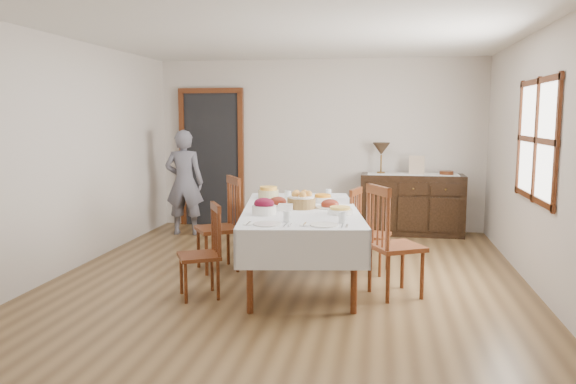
% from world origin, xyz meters
% --- Properties ---
extents(ground, '(6.00, 6.00, 0.00)m').
position_xyz_m(ground, '(0.00, 0.00, 0.00)').
color(ground, brown).
extents(room_shell, '(5.02, 6.02, 2.65)m').
position_xyz_m(room_shell, '(-0.15, 0.42, 1.64)').
color(room_shell, white).
rests_on(room_shell, ground).
extents(dining_table, '(1.51, 2.44, 0.79)m').
position_xyz_m(dining_table, '(0.14, 0.08, 0.69)').
color(dining_table, silver).
rests_on(dining_table, ground).
extents(chair_left_near, '(0.51, 0.51, 0.91)m').
position_xyz_m(chair_left_near, '(-0.71, -0.57, 0.46)').
color(chair_left_near, '#542611').
rests_on(chair_left_near, ground).
extents(chair_left_far, '(0.61, 0.61, 1.06)m').
position_xyz_m(chair_left_far, '(-0.81, 0.41, 0.54)').
color(chair_left_far, '#542611').
rests_on(chair_left_far, ground).
extents(chair_right_near, '(0.61, 0.61, 1.09)m').
position_xyz_m(chair_right_near, '(1.07, -0.27, 0.55)').
color(chair_right_near, '#542611').
rests_on(chair_right_near, ground).
extents(chair_right_far, '(0.48, 0.48, 0.94)m').
position_xyz_m(chair_right_far, '(0.81, 0.60, 0.47)').
color(chair_right_far, '#542611').
rests_on(chair_right_far, ground).
extents(sideboard, '(1.49, 0.54, 0.89)m').
position_xyz_m(sideboard, '(1.42, 2.72, 0.45)').
color(sideboard, black).
rests_on(sideboard, ground).
extents(person, '(0.55, 0.38, 1.65)m').
position_xyz_m(person, '(-1.89, 2.18, 0.82)').
color(person, slate).
rests_on(person, ground).
extents(bread_basket, '(0.30, 0.30, 0.19)m').
position_xyz_m(bread_basket, '(0.15, 0.08, 0.86)').
color(bread_basket, brown).
rests_on(bread_basket, dining_table).
extents(egg_basket, '(0.27, 0.27, 0.11)m').
position_xyz_m(egg_basket, '(0.09, 0.51, 0.83)').
color(egg_basket, black).
rests_on(egg_basket, dining_table).
extents(ham_platter_a, '(0.30, 0.30, 0.11)m').
position_xyz_m(ham_platter_a, '(-0.13, 0.23, 0.81)').
color(ham_platter_a, white).
rests_on(ham_platter_a, dining_table).
extents(ham_platter_b, '(0.31, 0.31, 0.11)m').
position_xyz_m(ham_platter_b, '(0.44, 0.14, 0.82)').
color(ham_platter_b, white).
rests_on(ham_platter_b, dining_table).
extents(beet_bowl, '(0.24, 0.24, 0.16)m').
position_xyz_m(beet_bowl, '(-0.16, -0.35, 0.86)').
color(beet_bowl, white).
rests_on(beet_bowl, dining_table).
extents(carrot_bowl, '(0.23, 0.23, 0.09)m').
position_xyz_m(carrot_bowl, '(0.32, 0.52, 0.83)').
color(carrot_bowl, white).
rests_on(carrot_bowl, dining_table).
extents(pineapple_bowl, '(0.24, 0.24, 0.14)m').
position_xyz_m(pineapple_bowl, '(-0.33, 0.72, 0.85)').
color(pineapple_bowl, '#D1C589').
rests_on(pineapple_bowl, dining_table).
extents(casserole_dish, '(0.25, 0.25, 0.07)m').
position_xyz_m(casserole_dish, '(0.57, -0.21, 0.82)').
color(casserole_dish, white).
rests_on(casserole_dish, dining_table).
extents(butter_dish, '(0.15, 0.11, 0.07)m').
position_xyz_m(butter_dish, '(0.01, -0.11, 0.82)').
color(butter_dish, white).
rests_on(butter_dish, dining_table).
extents(setting_left, '(0.44, 0.31, 0.10)m').
position_xyz_m(setting_left, '(0.02, -0.81, 0.81)').
color(setting_left, white).
rests_on(setting_left, dining_table).
extents(setting_right, '(0.44, 0.31, 0.10)m').
position_xyz_m(setting_right, '(0.52, -0.77, 0.81)').
color(setting_right, white).
rests_on(setting_right, dining_table).
extents(glass_far_a, '(0.07, 0.07, 0.09)m').
position_xyz_m(glass_far_a, '(-0.11, 0.74, 0.83)').
color(glass_far_a, white).
rests_on(glass_far_a, dining_table).
extents(glass_far_b, '(0.07, 0.07, 0.09)m').
position_xyz_m(glass_far_b, '(0.35, 0.93, 0.83)').
color(glass_far_b, white).
rests_on(glass_far_b, dining_table).
extents(runner, '(1.30, 0.35, 0.01)m').
position_xyz_m(runner, '(1.42, 2.72, 0.90)').
color(runner, white).
rests_on(runner, sideboard).
extents(table_lamp, '(0.26, 0.26, 0.46)m').
position_xyz_m(table_lamp, '(0.96, 2.74, 1.25)').
color(table_lamp, brown).
rests_on(table_lamp, sideboard).
extents(picture_frame, '(0.22, 0.08, 0.28)m').
position_xyz_m(picture_frame, '(1.47, 2.65, 1.03)').
color(picture_frame, tan).
rests_on(picture_frame, sideboard).
extents(deco_bowl, '(0.20, 0.20, 0.06)m').
position_xyz_m(deco_bowl, '(1.89, 2.70, 0.92)').
color(deco_bowl, '#542611').
rests_on(deco_bowl, sideboard).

